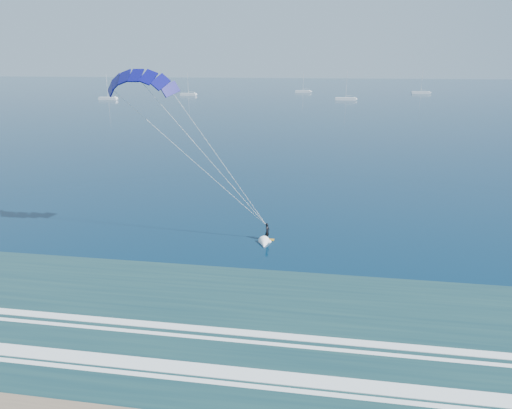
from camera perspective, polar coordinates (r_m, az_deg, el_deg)
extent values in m
cube|color=#1E423F|center=(29.74, -5.24, -17.05)|extent=(600.00, 22.00, 0.03)
cube|color=white|center=(27.78, -6.55, -19.88)|extent=(600.00, 1.10, 0.07)
cube|color=white|center=(30.93, -4.55, -15.47)|extent=(600.00, 0.70, 0.07)
cube|color=#C48717|center=(44.98, 1.41, -4.40)|extent=(1.35, 0.43, 0.08)
imported|color=black|center=(44.66, 1.42, -3.36)|extent=(0.59, 0.71, 1.67)
cone|color=white|center=(43.79, 1.00, -4.97)|extent=(1.31, 1.74, 1.10)
cube|color=white|center=(218.76, -17.99, 12.50)|extent=(8.19, 2.40, 1.20)
cylinder|color=silver|center=(218.42, -18.14, 13.96)|extent=(0.18, 0.18, 10.01)
cylinder|color=silver|center=(218.13, -17.74, 12.88)|extent=(2.60, 0.12, 0.12)
cube|color=white|center=(236.35, -8.46, 13.46)|extent=(7.95, 2.40, 1.20)
cylinder|color=silver|center=(236.03, -8.52, 14.80)|extent=(0.18, 0.18, 9.83)
cylinder|color=silver|center=(235.91, -8.19, 13.81)|extent=(2.60, 0.12, 0.12)
cube|color=white|center=(256.83, 5.89, 13.87)|extent=(8.30, 2.40, 1.20)
cylinder|color=silver|center=(256.53, 5.93, 15.12)|extent=(0.18, 0.18, 10.05)
cylinder|color=silver|center=(256.68, 6.18, 14.17)|extent=(2.60, 0.12, 0.12)
cube|color=white|center=(209.84, 11.14, 12.83)|extent=(8.94, 2.40, 1.20)
cylinder|color=silver|center=(209.45, 11.24, 14.51)|extent=(0.18, 0.18, 11.17)
cylinder|color=silver|center=(209.78, 11.50, 13.19)|extent=(2.60, 0.12, 0.12)
cube|color=white|center=(261.00, 19.90, 13.01)|extent=(9.41, 2.40, 1.20)
cylinder|color=silver|center=(260.68, 20.05, 14.39)|extent=(0.18, 0.18, 11.51)
cylinder|color=silver|center=(261.14, 20.20, 13.29)|extent=(2.60, 0.12, 0.12)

